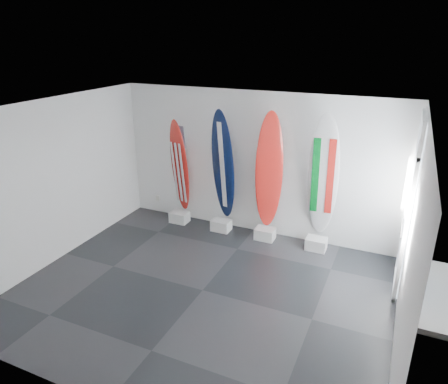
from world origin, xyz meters
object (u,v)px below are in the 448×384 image
at_px(surfboard_usa, 180,166).
at_px(surfboard_italy, 323,177).
at_px(surfboard_swiss, 269,171).
at_px(surfboard_navy, 223,166).

relative_size(surfboard_usa, surfboard_italy, 0.84).
relative_size(surfboard_swiss, surfboard_italy, 0.96).
height_order(surfboard_usa, surfboard_navy, surfboard_navy).
xyz_separation_m(surfboard_usa, surfboard_italy, (3.12, 0.00, 0.20)).
height_order(surfboard_usa, surfboard_italy, surfboard_italy).
bearing_deg(surfboard_swiss, surfboard_usa, 159.25).
xyz_separation_m(surfboard_usa, surfboard_navy, (1.04, 0.00, 0.15)).
bearing_deg(surfboard_navy, surfboard_italy, 11.69).
relative_size(surfboard_navy, surfboard_italy, 0.95).
height_order(surfboard_navy, surfboard_italy, surfboard_italy).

